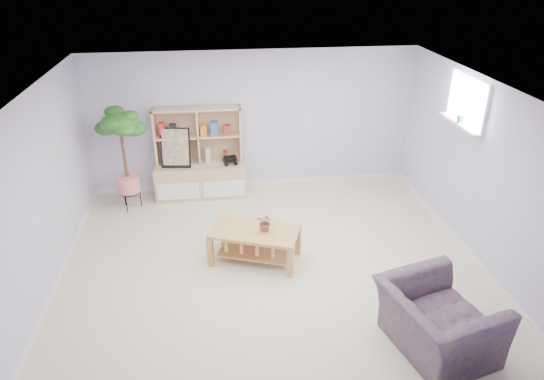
{
  "coord_description": "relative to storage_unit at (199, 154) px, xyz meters",
  "views": [
    {
      "loc": [
        -0.67,
        -5.34,
        3.82
      ],
      "look_at": [
        0.07,
        0.45,
        0.91
      ],
      "focal_mm": 32.0,
      "sensor_mm": 36.0,
      "label": 1
    }
  ],
  "objects": [
    {
      "name": "floor",
      "position": [
        0.93,
        -2.24,
        -0.76
      ],
      "size": [
        5.5,
        5.0,
        0.01
      ],
      "primitive_type": "cube",
      "color": "beige",
      "rests_on": "ground"
    },
    {
      "name": "ceiling",
      "position": [
        0.93,
        -2.24,
        1.64
      ],
      "size": [
        5.5,
        5.0,
        0.01
      ],
      "primitive_type": "cube",
      "color": "white",
      "rests_on": "walls"
    },
    {
      "name": "walls",
      "position": [
        0.93,
        -2.24,
        0.44
      ],
      "size": [
        5.51,
        5.01,
        2.4
      ],
      "color": "silver",
      "rests_on": "floor"
    },
    {
      "name": "baseboard",
      "position": [
        0.93,
        -2.24,
        -0.71
      ],
      "size": [
        5.5,
        5.0,
        0.1
      ],
      "primitive_type": null,
      "color": "white",
      "rests_on": "floor"
    },
    {
      "name": "window",
      "position": [
        3.66,
        -1.64,
        1.24
      ],
      "size": [
        0.1,
        0.98,
        0.68
      ],
      "primitive_type": null,
      "color": "white",
      "rests_on": "walls"
    },
    {
      "name": "window_sill",
      "position": [
        3.6,
        -1.64,
        0.92
      ],
      "size": [
        0.14,
        1.0,
        0.04
      ],
      "primitive_type": "cube",
      "color": "white",
      "rests_on": "walls"
    },
    {
      "name": "storage_unit",
      "position": [
        0.0,
        0.0,
        0.0
      ],
      "size": [
        1.53,
        0.52,
        1.53
      ],
      "primitive_type": null,
      "color": "tan",
      "rests_on": "floor"
    },
    {
      "name": "poster",
      "position": [
        -0.38,
        -0.05,
        0.14
      ],
      "size": [
        0.5,
        0.18,
        0.67
      ],
      "primitive_type": null,
      "rotation": [
        0.0,
        0.0,
        -0.14
      ],
      "color": "yellow",
      "rests_on": "storage_unit"
    },
    {
      "name": "toy_truck",
      "position": [
        0.51,
        -0.05,
        -0.11
      ],
      "size": [
        0.33,
        0.26,
        0.16
      ],
      "primitive_type": null,
      "rotation": [
        0.0,
        0.0,
        0.2
      ],
      "color": "black",
      "rests_on": "storage_unit"
    },
    {
      "name": "coffee_table",
      "position": [
        0.73,
        -2.06,
        -0.53
      ],
      "size": [
        1.3,
        0.99,
        0.47
      ],
      "primitive_type": null,
      "rotation": [
        0.0,
        0.0,
        -0.36
      ],
      "color": "#B58A49",
      "rests_on": "floor"
    },
    {
      "name": "table_plant",
      "position": [
        0.87,
        -2.1,
        -0.17
      ],
      "size": [
        0.3,
        0.29,
        0.25
      ],
      "primitive_type": "imported",
      "rotation": [
        0.0,
        0.0,
        -0.65
      ],
      "color": "#1F6C21",
      "rests_on": "coffee_table"
    },
    {
      "name": "floor_tree",
      "position": [
        -1.15,
        -0.34,
        0.08
      ],
      "size": [
        0.75,
        0.75,
        1.69
      ],
      "primitive_type": null,
      "rotation": [
        0.0,
        0.0,
        0.24
      ],
      "color": "#2B6124",
      "rests_on": "floor"
    },
    {
      "name": "armchair",
      "position": [
        2.45,
        -3.94,
        -0.35
      ],
      "size": [
        1.22,
        1.32,
        0.82
      ],
      "primitive_type": "imported",
      "rotation": [
        0.0,
        0.0,
        1.82
      ],
      "color": "navy",
      "rests_on": "floor"
    },
    {
      "name": "sill_plant",
      "position": [
        3.6,
        -1.63,
        1.04
      ],
      "size": [
        0.14,
        0.13,
        0.21
      ],
      "primitive_type": "imported",
      "rotation": [
        0.0,
        0.0,
        0.32
      ],
      "color": "#2B6124",
      "rests_on": "window_sill"
    }
  ]
}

